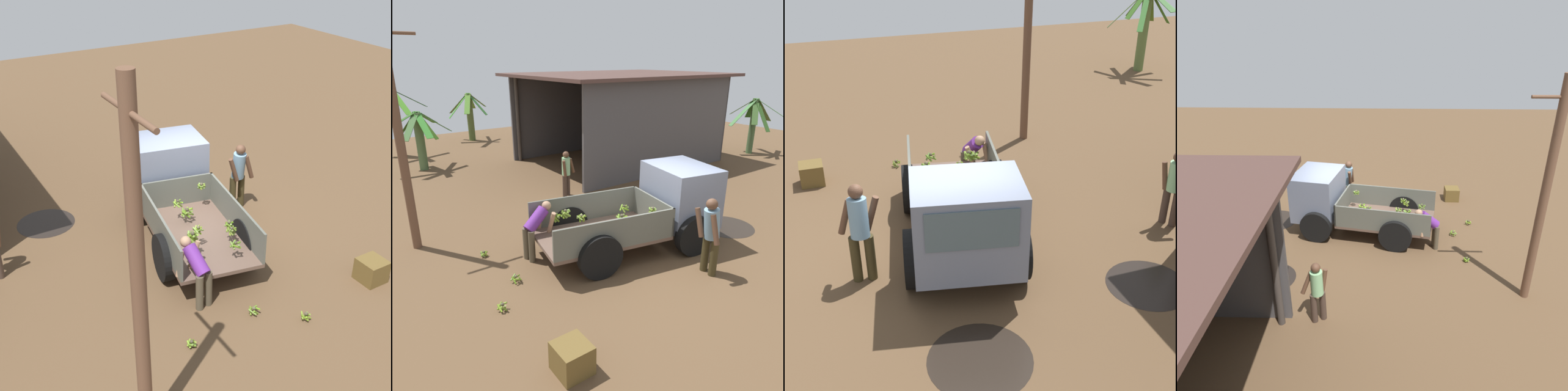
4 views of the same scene
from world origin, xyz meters
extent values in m
plane|color=brown|center=(0.00, 0.00, 0.00)|extent=(36.00, 36.00, 0.00)
cylinder|color=black|center=(1.80, 2.90, 0.00)|extent=(1.35, 1.35, 0.01)
cylinder|color=black|center=(2.50, -0.24, 0.00)|extent=(1.48, 1.48, 0.01)
cube|color=brown|center=(-1.27, 0.52, 0.53)|extent=(3.13, 2.23, 0.08)
cube|color=#5C5F54|center=(-1.11, 1.34, 0.91)|extent=(2.81, 0.59, 0.68)
cube|color=#5C5F54|center=(-1.43, -0.30, 0.91)|extent=(2.81, 0.59, 0.68)
cube|color=#5C5F54|center=(0.10, 0.25, 0.91)|extent=(0.38, 1.70, 0.68)
cube|color=slate|center=(0.89, 0.10, 1.20)|extent=(1.60, 1.90, 1.43)
cube|color=#4C606B|center=(1.54, -0.03, 1.49)|extent=(0.29, 1.33, 0.63)
cylinder|color=black|center=(0.87, 1.01, 0.49)|extent=(1.00, 0.40, 0.97)
cylinder|color=black|center=(0.53, -0.74, 0.49)|extent=(1.00, 0.40, 0.97)
cylinder|color=black|center=(-1.52, 1.47, 0.49)|extent=(1.00, 0.40, 0.97)
cylinder|color=black|center=(-1.86, -0.28, 0.49)|extent=(1.00, 0.40, 0.97)
sphere|color=brown|center=(-1.80, 0.10, 1.02)|extent=(0.07, 0.07, 0.07)
cylinder|color=olive|center=(-1.74, 0.11, 0.97)|extent=(0.05, 0.15, 0.12)
cylinder|color=#557219|center=(-1.80, 0.15, 0.96)|extent=(0.13, 0.05, 0.15)
cylinder|color=#77A92F|center=(-1.85, 0.12, 0.97)|extent=(0.09, 0.15, 0.13)
cylinder|color=olive|center=(-1.84, 0.07, 0.96)|extent=(0.12, 0.13, 0.14)
cylinder|color=#58861C|center=(-1.77, 0.05, 0.97)|extent=(0.14, 0.11, 0.13)
sphere|color=#49422F|center=(-1.88, 1.01, 1.09)|extent=(0.08, 0.08, 0.08)
cylinder|color=#7A9E44|center=(-1.84, 1.08, 1.05)|extent=(0.19, 0.15, 0.12)
cylinder|color=olive|center=(-1.90, 1.07, 1.02)|extent=(0.18, 0.10, 0.18)
cylinder|color=#557518|center=(-1.93, 1.02, 1.01)|extent=(0.09, 0.16, 0.18)
cylinder|color=olive|center=(-1.94, 0.98, 1.02)|extent=(0.13, 0.17, 0.17)
cylinder|color=#7EA533|center=(-1.89, 0.94, 1.03)|extent=(0.19, 0.06, 0.16)
cylinder|color=olive|center=(-1.84, 0.98, 1.01)|extent=(0.13, 0.16, 0.18)
cylinder|color=#587820|center=(-1.82, 1.03, 1.02)|extent=(0.10, 0.18, 0.17)
sphere|color=#48412F|center=(-2.38, 0.33, 0.93)|extent=(0.06, 0.06, 0.06)
cylinder|color=#588025|center=(-2.31, 0.35, 0.88)|extent=(0.09, 0.18, 0.12)
cylinder|color=olive|center=(-2.37, 0.40, 0.88)|extent=(0.18, 0.05, 0.12)
cylinder|color=#679A22|center=(-2.44, 0.35, 0.89)|extent=(0.08, 0.18, 0.11)
cylinder|color=olive|center=(-2.42, 0.28, 0.88)|extent=(0.16, 0.14, 0.13)
cylinder|color=#588222|center=(-2.34, 0.28, 0.88)|extent=(0.16, 0.13, 0.13)
sphere|color=#463F2D|center=(-0.68, 0.44, 0.87)|extent=(0.09, 0.09, 0.09)
cylinder|color=olive|center=(-0.65, 0.52, 0.80)|extent=(0.21, 0.12, 0.17)
cylinder|color=#5F8C21|center=(-0.74, 0.50, 0.80)|extent=(0.18, 0.18, 0.17)
cylinder|color=olive|center=(-0.76, 0.43, 0.81)|extent=(0.08, 0.22, 0.15)
cylinder|color=olive|center=(-0.70, 0.36, 0.81)|extent=(0.22, 0.10, 0.16)
cylinder|color=olive|center=(-0.61, 0.38, 0.82)|extent=(0.18, 0.19, 0.14)
cylinder|color=#76AA22|center=(-0.60, 0.45, 0.79)|extent=(0.07, 0.20, 0.18)
sphere|color=#443D2C|center=(-0.51, 0.57, 1.04)|extent=(0.06, 0.06, 0.06)
cylinder|color=#78B124|center=(-0.52, 0.50, 0.99)|extent=(0.18, 0.06, 0.12)
cylinder|color=#5B7A2A|center=(-0.44, 0.55, 0.98)|extent=(0.08, 0.17, 0.13)
cylinder|color=olive|center=(-0.47, 0.62, 0.98)|extent=(0.16, 0.13, 0.14)
cylinder|color=#70A12A|center=(-0.55, 0.63, 0.99)|extent=(0.17, 0.12, 0.13)
cylinder|color=olive|center=(-0.56, 0.55, 0.97)|extent=(0.08, 0.16, 0.16)
sphere|color=brown|center=(-2.06, 1.17, 0.99)|extent=(0.08, 0.08, 0.08)
cylinder|color=olive|center=(-2.07, 1.11, 0.91)|extent=(0.17, 0.08, 0.18)
cylinder|color=olive|center=(-2.00, 1.12, 0.93)|extent=(0.16, 0.18, 0.15)
cylinder|color=#7CA526|center=(-1.99, 1.18, 0.93)|extent=(0.09, 0.20, 0.15)
cylinder|color=olive|center=(-2.05, 1.22, 0.91)|extent=(0.17, 0.09, 0.18)
cylinder|color=#537921|center=(-2.11, 1.21, 0.91)|extent=(0.16, 0.16, 0.18)
cylinder|color=olive|center=(-2.12, 1.15, 0.91)|extent=(0.10, 0.18, 0.18)
sphere|color=brown|center=(-0.29, -0.16, 1.16)|extent=(0.07, 0.07, 0.07)
cylinder|color=olive|center=(-0.25, -0.20, 1.12)|extent=(0.14, 0.13, 0.10)
cylinder|color=#7EA745|center=(-0.25, -0.16, 1.10)|extent=(0.05, 0.13, 0.13)
cylinder|color=olive|center=(-0.25, -0.12, 1.12)|extent=(0.14, 0.13, 0.11)
cylinder|color=olive|center=(-0.31, -0.11, 1.11)|extent=(0.15, 0.08, 0.12)
cylinder|color=olive|center=(-0.34, -0.13, 1.13)|extent=(0.12, 0.15, 0.10)
cylinder|color=olive|center=(-0.34, -0.19, 1.12)|extent=(0.11, 0.15, 0.10)
cylinder|color=olive|center=(-0.30, -0.21, 1.11)|extent=(0.14, 0.07, 0.13)
sphere|color=brown|center=(-1.63, 0.73, 1.01)|extent=(0.07, 0.07, 0.07)
cylinder|color=#8DB03D|center=(-1.59, 0.77, 0.96)|extent=(0.13, 0.14, 0.12)
cylinder|color=#88AD48|center=(-1.64, 0.80, 0.98)|extent=(0.17, 0.06, 0.09)
cylinder|color=#73A421|center=(-1.67, 0.75, 0.94)|extent=(0.07, 0.13, 0.15)
cylinder|color=olive|center=(-1.70, 0.71, 0.98)|extent=(0.08, 0.17, 0.09)
cylinder|color=#5C7818|center=(-1.64, 0.69, 0.94)|extent=(0.13, 0.07, 0.15)
cylinder|color=olive|center=(-1.60, 0.69, 0.95)|extent=(0.13, 0.11, 0.14)
cylinder|color=olive|center=(-1.56, 0.73, 0.97)|extent=(0.04, 0.17, 0.09)
sphere|color=brown|center=(-1.89, 0.10, 0.94)|extent=(0.07, 0.07, 0.07)
cylinder|color=olive|center=(-1.94, 0.08, 0.87)|extent=(0.09, 0.15, 0.14)
cylinder|color=#58771D|center=(-1.92, 0.04, 0.90)|extent=(0.17, 0.09, 0.10)
cylinder|color=olive|center=(-1.86, 0.05, 0.89)|extent=(0.16, 0.11, 0.11)
cylinder|color=olive|center=(-1.83, 0.09, 0.90)|extent=(0.06, 0.17, 0.09)
cylinder|color=olive|center=(-1.83, 0.13, 0.89)|extent=(0.09, 0.17, 0.10)
cylinder|color=#83A52E|center=(-1.89, 0.15, 0.87)|extent=(0.13, 0.06, 0.15)
cylinder|color=olive|center=(-1.92, 0.15, 0.87)|extent=(0.14, 0.10, 0.14)
cylinder|color=olive|center=(-1.94, 0.11, 0.87)|extent=(0.06, 0.13, 0.15)
cylinder|color=#3F3833|center=(1.09, 4.51, 1.81)|extent=(0.16, 0.16, 3.63)
cylinder|color=brown|center=(-4.67, 3.40, 2.65)|extent=(0.20, 0.20, 5.29)
cylinder|color=brown|center=(-4.67, 3.40, 4.84)|extent=(1.30, 0.07, 0.07)
cylinder|color=#3A3119|center=(0.14, -1.58, 0.42)|extent=(0.18, 0.18, 0.83)
cylinder|color=#3A3119|center=(0.17, -1.34, 0.42)|extent=(0.18, 0.18, 0.83)
cylinder|color=#739AB3|center=(0.11, -1.46, 1.16)|extent=(0.42, 0.35, 0.69)
sphere|color=brown|center=(0.05, -1.45, 1.60)|extent=(0.24, 0.24, 0.24)
cylinder|color=brown|center=(-0.04, -1.65, 1.14)|extent=(0.14, 0.29, 0.62)
cylinder|color=brown|center=(0.00, -1.24, 1.14)|extent=(0.14, 0.30, 0.62)
cylinder|color=brown|center=(-2.73, 1.36, 0.37)|extent=(0.17, 0.17, 0.75)
cylinder|color=brown|center=(-2.70, 1.15, 0.37)|extent=(0.17, 0.17, 0.75)
cylinder|color=#672A8D|center=(-2.49, 1.29, 0.93)|extent=(0.66, 0.37, 0.58)
sphere|color=tan|center=(-2.19, 1.34, 1.19)|extent=(0.21, 0.21, 0.21)
cylinder|color=tan|center=(-2.28, 1.51, 0.82)|extent=(0.13, 0.21, 0.56)
cylinder|color=tan|center=(-2.18, 1.15, 0.83)|extent=(0.14, 0.30, 0.55)
cylinder|color=#423128|center=(0.35, 4.43, 0.37)|extent=(0.20, 0.20, 0.74)
cylinder|color=#423128|center=(0.17, 4.33, 0.37)|extent=(0.20, 0.20, 0.74)
cylinder|color=#90CB8D|center=(0.26, 4.38, 1.03)|extent=(0.37, 0.37, 0.58)
sphere|color=brown|center=(0.27, 4.38, 1.42)|extent=(0.21, 0.21, 0.21)
cylinder|color=brown|center=(0.48, 4.36, 1.02)|extent=(0.32, 0.23, 0.54)
cylinder|color=brown|center=(0.12, 4.25, 1.00)|extent=(0.21, 0.18, 0.55)
sphere|color=#4C4431|center=(-3.99, -0.15, 0.14)|extent=(0.07, 0.07, 0.07)
cylinder|color=olive|center=(-3.96, -0.09, 0.10)|extent=(0.16, 0.11, 0.09)
cylinder|color=#5B7B1A|center=(-4.02, -0.09, 0.09)|extent=(0.15, 0.11, 0.11)
cylinder|color=#7DA928|center=(-4.05, -0.15, 0.09)|extent=(0.06, 0.15, 0.12)
cylinder|color=olive|center=(-3.99, -0.19, 0.07)|extent=(0.13, 0.05, 0.14)
cylinder|color=#86A645|center=(-3.95, -0.16, 0.07)|extent=(0.07, 0.13, 0.15)
sphere|color=#4A4230|center=(-3.52, 2.00, 0.12)|extent=(0.06, 0.06, 0.06)
cylinder|color=olive|center=(-3.57, 2.01, 0.08)|extent=(0.08, 0.14, 0.09)
cylinder|color=olive|center=(-3.56, 1.97, 0.07)|extent=(0.09, 0.13, 0.11)
cylinder|color=#86A533|center=(-3.51, 1.95, 0.07)|extent=(0.13, 0.06, 0.11)
cylinder|color=#527317|center=(-3.48, 1.98, 0.06)|extent=(0.07, 0.12, 0.13)
cylinder|color=olive|center=(-3.48, 2.02, 0.07)|extent=(0.10, 0.13, 0.11)
cylinder|color=#77A429|center=(-3.52, 2.05, 0.08)|extent=(0.13, 0.04, 0.10)
sphere|color=brown|center=(-3.38, 0.58, 0.14)|extent=(0.06, 0.06, 0.06)
cylinder|color=#58741D|center=(-3.35, 0.63, 0.08)|extent=(0.15, 0.10, 0.13)
cylinder|color=olive|center=(-3.42, 0.64, 0.10)|extent=(0.16, 0.12, 0.09)
cylinder|color=#6C9F26|center=(-3.43, 0.57, 0.07)|extent=(0.06, 0.14, 0.15)
cylinder|color=#75AF28|center=(-3.37, 0.51, 0.10)|extent=(0.17, 0.05, 0.09)
cylinder|color=#53781E|center=(-3.32, 0.55, 0.10)|extent=(0.09, 0.17, 0.10)
cube|color=brown|center=(-3.73, -2.07, 0.24)|extent=(0.51, 0.51, 0.47)
camera|label=1|loc=(-9.58, 5.52, 6.71)|focal=50.00mm
camera|label=2|loc=(-6.10, -5.80, 4.37)|focal=35.00mm
camera|label=3|loc=(7.70, -2.00, 5.57)|focal=50.00mm
camera|label=4|loc=(-1.14, 11.01, 6.23)|focal=35.00mm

